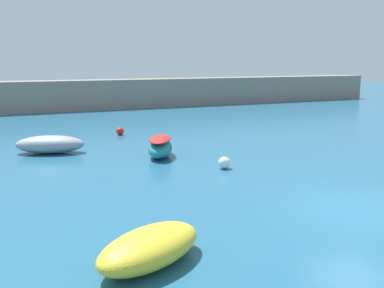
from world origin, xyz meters
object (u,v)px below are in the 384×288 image
at_px(rowboat_with_red_cover, 160,147).
at_px(mooring_buoy_red, 120,131).
at_px(mooring_buoy_white, 224,163).
at_px(open_tender_yellow, 50,144).
at_px(rowboat_blue_near, 150,247).

relative_size(rowboat_with_red_cover, mooring_buoy_red, 6.06).
bearing_deg(mooring_buoy_white, open_tender_yellow, 136.45).
distance_m(rowboat_with_red_cover, rowboat_blue_near, 10.95).
bearing_deg(open_tender_yellow, rowboat_blue_near, -67.14).
distance_m(open_tender_yellow, mooring_buoy_red, 5.84).
bearing_deg(open_tender_yellow, mooring_buoy_white, -24.66).
height_order(rowboat_blue_near, mooring_buoy_red, rowboat_blue_near).
relative_size(rowboat_blue_near, mooring_buoy_red, 6.87).
bearing_deg(rowboat_with_red_cover, mooring_buoy_white, -126.89).
height_order(rowboat_blue_near, mooring_buoy_white, rowboat_blue_near).
relative_size(open_tender_yellow, rowboat_blue_near, 1.13).
distance_m(mooring_buoy_white, mooring_buoy_red, 10.13).
xyz_separation_m(rowboat_blue_near, mooring_buoy_red, (3.55, 16.95, -0.17)).
xyz_separation_m(open_tender_yellow, mooring_buoy_red, (4.46, 3.76, -0.21)).
xyz_separation_m(open_tender_yellow, rowboat_blue_near, (0.91, -13.19, -0.04)).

